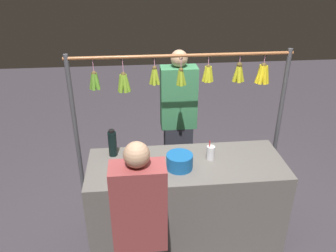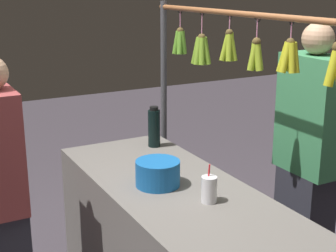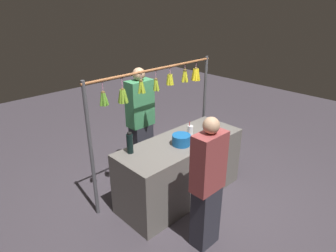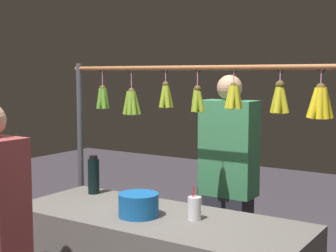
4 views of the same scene
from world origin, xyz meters
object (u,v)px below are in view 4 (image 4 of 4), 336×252
(drink_cup, at_px, (194,208))
(vendor_person, at_px, (228,191))
(water_bottle, at_px, (94,175))
(blue_bucket, at_px, (139,205))

(drink_cup, bearing_deg, vendor_person, -76.80)
(water_bottle, distance_m, vendor_person, 0.98)
(blue_bucket, height_order, vendor_person, vendor_person)
(water_bottle, relative_size, drink_cup, 1.40)
(water_bottle, xyz_separation_m, blue_bucket, (-0.59, 0.28, -0.06))
(water_bottle, distance_m, drink_cup, 0.91)
(drink_cup, bearing_deg, blue_bucket, 21.83)
(drink_cup, distance_m, vendor_person, 0.85)
(water_bottle, height_order, vendor_person, vendor_person)
(drink_cup, bearing_deg, water_bottle, -9.99)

